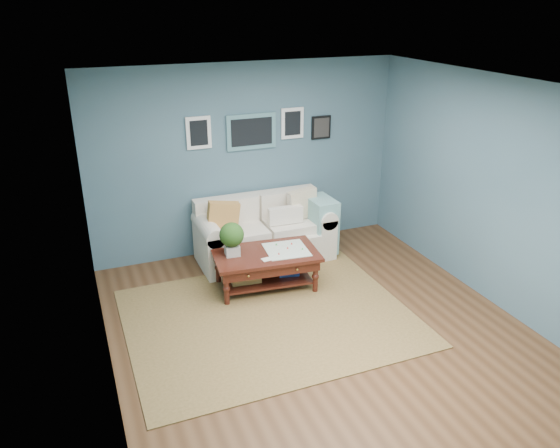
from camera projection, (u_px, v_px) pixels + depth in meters
room_shell at (323, 219)px, 5.66m from camera, size 5.00×5.02×2.70m
area_rug at (269, 317)px, 6.41m from camera, size 3.25×2.60×0.01m
loveseat at (269, 231)px, 7.77m from camera, size 1.93×0.88×0.99m
coffee_table at (260, 259)px, 6.93m from camera, size 1.39×0.90×0.92m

